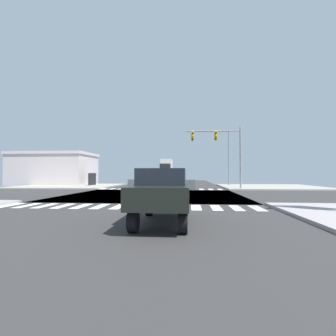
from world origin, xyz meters
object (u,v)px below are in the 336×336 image
at_px(bank_building, 55,169).
at_px(sedan_nearside_1, 163,183).
at_px(traffic_signal_mast, 220,144).
at_px(street_lamp, 227,153).
at_px(box_truck_queued_1, 166,170).
at_px(suv_crossing_1, 148,175).
at_px(sedan_farside_2, 163,191).

distance_m(bank_building, sedan_nearside_1, 27.01).
relative_size(traffic_signal_mast, street_lamp, 0.89).
bearing_deg(sedan_nearside_1, bank_building, 43.86).
bearing_deg(street_lamp, box_truck_queued_1, 118.09).
bearing_deg(bank_building, sedan_nearside_1, -46.14).
distance_m(bank_building, suv_crossing_1, 16.58).
bearing_deg(bank_building, street_lamp, -4.25).
bearing_deg(suv_crossing_1, bank_building, 40.62).
height_order(traffic_signal_mast, sedan_nearside_1, traffic_signal_mast).
xyz_separation_m(sedan_farside_2, box_truck_queued_1, (-4.00, 44.19, 1.45)).
bearing_deg(sedan_farside_2, sedan_nearside_1, 96.33).
relative_size(sedan_nearside_1, box_truck_queued_1, 0.60).
bearing_deg(suv_crossing_1, traffic_signal_mast, 119.97).
distance_m(traffic_signal_mast, sedan_nearside_1, 12.51).
xyz_separation_m(traffic_signal_mast, box_truck_queued_1, (-8.23, 25.63, -2.42)).
distance_m(street_lamp, sedan_farside_2, 26.30).
xyz_separation_m(bank_building, suv_crossing_1, (12.56, 10.77, -1.05)).
relative_size(traffic_signal_mast, box_truck_queued_1, 0.94).
bearing_deg(street_lamp, suv_crossing_1, 135.84).
bearing_deg(sedan_farside_2, traffic_signal_mast, 77.17).
xyz_separation_m(street_lamp, box_truck_queued_1, (-10.05, 18.83, -2.01)).
distance_m(bank_building, sedan_farside_2, 33.58).
bearing_deg(sedan_farside_2, bank_building, 125.66).
relative_size(suv_crossing_1, box_truck_queued_1, 0.64).
height_order(bank_building, suv_crossing_1, bank_building).
relative_size(sedan_farside_2, box_truck_queued_1, 0.60).
distance_m(sedan_farside_2, box_truck_queued_1, 44.39).
bearing_deg(sedan_nearside_1, traffic_signal_mast, -25.35).
bearing_deg(suv_crossing_1, sedan_farside_2, 100.43).
height_order(bank_building, sedan_nearside_1, bank_building).
bearing_deg(bank_building, traffic_signal_mast, -20.09).
bearing_deg(traffic_signal_mast, sedan_farside_2, -102.83).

